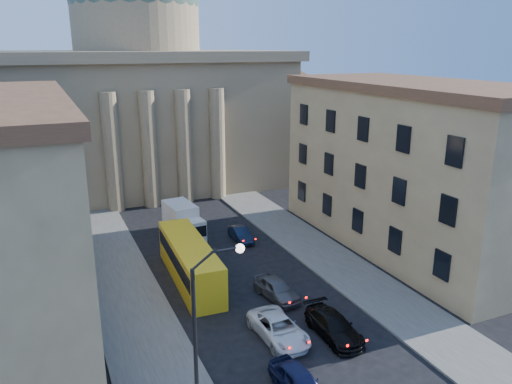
% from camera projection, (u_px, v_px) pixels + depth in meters
% --- Properties ---
extents(sidewalk_left, '(5.00, 60.00, 0.15)m').
position_uv_depth(sidewalk_left, '(138.00, 322.00, 32.81)').
color(sidewalk_left, '#4E4C48').
rests_on(sidewalk_left, ground).
extents(sidewalk_right, '(5.00, 60.00, 0.15)m').
position_uv_depth(sidewalk_right, '(354.00, 276.00, 39.40)').
color(sidewalk_right, '#4E4C48').
rests_on(sidewalk_right, ground).
extents(church, '(68.02, 28.76, 36.60)m').
position_uv_depth(church, '(141.00, 91.00, 65.69)').
color(church, olive).
rests_on(church, ground).
extents(building_right, '(11.60, 26.60, 14.70)m').
position_uv_depth(building_right, '(413.00, 165.00, 44.14)').
color(building_right, tan).
rests_on(building_right, ground).
extents(street_lamp, '(2.62, 0.44, 8.83)m').
position_uv_depth(street_lamp, '(205.00, 320.00, 23.16)').
color(street_lamp, black).
rests_on(street_lamp, ground).
extents(car_left_near, '(2.05, 4.36, 1.44)m').
position_uv_depth(car_left_near, '(299.00, 382.00, 25.96)').
color(car_left_near, black).
rests_on(car_left_near, ground).
extents(car_left_mid, '(2.57, 5.21, 1.42)m').
position_uv_depth(car_left_mid, '(279.00, 328.00, 30.92)').
color(car_left_mid, white).
rests_on(car_left_mid, ground).
extents(car_right_mid, '(2.05, 4.99, 1.45)m').
position_uv_depth(car_right_mid, '(334.00, 326.00, 31.16)').
color(car_right_mid, black).
rests_on(car_right_mid, ground).
extents(car_right_far, '(2.31, 4.57, 1.49)m').
position_uv_depth(car_right_far, '(277.00, 289.00, 35.91)').
color(car_right_far, '#4E4E53').
rests_on(car_right_far, ground).
extents(car_right_distant, '(1.48, 3.94, 1.29)m').
position_uv_depth(car_right_distant, '(241.00, 234.00, 46.61)').
color(car_right_distant, black).
rests_on(car_right_distant, ground).
extents(city_bus, '(3.06, 11.29, 3.15)m').
position_uv_depth(city_bus, '(190.00, 260.00, 38.40)').
color(city_bus, gold).
rests_on(city_bus, ground).
extents(box_truck, '(2.83, 5.95, 3.16)m').
position_uv_depth(box_truck, '(184.00, 222.00, 47.26)').
color(box_truck, silver).
rests_on(box_truck, ground).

